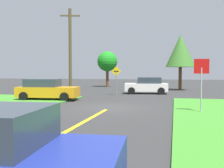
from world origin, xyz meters
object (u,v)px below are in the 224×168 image
(direction_sign, at_px, (116,77))
(pine_tree_center, at_px, (180,51))
(oak_tree_left, at_px, (107,62))
(car_approaching_junction, at_px, (147,86))
(parked_car_near_building, at_px, (47,90))
(stop_sign, at_px, (201,75))
(utility_pole_mid, at_px, (70,51))

(direction_sign, xyz_separation_m, pine_tree_center, (5.90, 8.24, 2.92))
(direction_sign, relative_size, oak_tree_left, 0.53)
(car_approaching_junction, height_order, parked_car_near_building, same)
(stop_sign, bearing_deg, car_approaching_junction, -75.18)
(stop_sign, height_order, pine_tree_center, pine_tree_center)
(car_approaching_junction, distance_m, parked_car_near_building, 10.38)
(stop_sign, distance_m, parked_car_near_building, 11.67)
(stop_sign, xyz_separation_m, utility_pole_mid, (-10.59, 8.24, 2.04))
(stop_sign, height_order, car_approaching_junction, stop_sign)
(stop_sign, distance_m, utility_pole_mid, 13.57)
(stop_sign, xyz_separation_m, parked_car_near_building, (-10.87, 4.07, -1.21))
(utility_pole_mid, distance_m, oak_tree_left, 14.46)
(stop_sign, relative_size, direction_sign, 1.07)
(stop_sign, bearing_deg, parked_car_near_building, -24.44)
(car_approaching_junction, bearing_deg, pine_tree_center, -124.93)
(direction_sign, xyz_separation_m, oak_tree_left, (-4.10, 13.03, 1.94))
(stop_sign, distance_m, pine_tree_center, 18.09)
(parked_car_near_building, xyz_separation_m, oak_tree_left, (0.13, 18.61, 2.79))
(stop_sign, distance_m, car_approaching_junction, 12.59)
(utility_pole_mid, relative_size, direction_sign, 2.94)
(utility_pole_mid, bearing_deg, oak_tree_left, 90.61)
(pine_tree_center, bearing_deg, oak_tree_left, 154.38)
(stop_sign, height_order, parked_car_near_building, stop_sign)
(oak_tree_left, bearing_deg, parked_car_near_building, -90.39)
(car_approaching_junction, distance_m, pine_tree_center, 7.82)
(parked_car_near_building, bearing_deg, pine_tree_center, 48.71)
(pine_tree_center, bearing_deg, car_approaching_junction, -118.47)
(direction_sign, bearing_deg, oak_tree_left, 107.45)
(direction_sign, relative_size, pine_tree_center, 0.41)
(car_approaching_junction, height_order, pine_tree_center, pine_tree_center)
(oak_tree_left, xyz_separation_m, pine_tree_center, (9.99, -4.79, 0.98))
(direction_sign, height_order, oak_tree_left, oak_tree_left)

